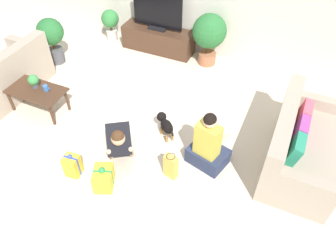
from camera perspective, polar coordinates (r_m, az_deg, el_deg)
ground_plane at (r=5.13m, az=-6.46°, el=-0.90°), size 16.00×16.00×0.00m
sofa_left at (r=6.25m, az=-26.98°, el=7.17°), size 0.87×1.72×0.87m
sofa_right at (r=4.79m, az=22.00°, el=-3.46°), size 0.87×1.72×0.87m
coffee_table at (r=5.63m, az=-22.04°, el=5.52°), size 0.96×0.51×0.43m
tv_console at (r=6.87m, az=-1.72°, el=14.82°), size 1.45×0.45×0.47m
tv at (r=6.62m, az=-1.82°, el=19.02°), size 1.01×0.20×0.72m
potted_plant_back_left at (r=7.24m, az=-10.00°, el=17.41°), size 0.36×0.36×0.67m
potted_plant_corner_left at (r=6.69m, az=-19.69°, el=14.58°), size 0.50×0.50×0.90m
potted_plant_back_right at (r=6.30m, az=7.19°, el=15.67°), size 0.63×0.63×1.00m
person_kneeling at (r=4.58m, az=-8.45°, el=-2.38°), size 0.66×0.77×0.73m
person_sitting at (r=4.46m, az=7.00°, el=-3.51°), size 0.61×0.57×0.94m
dog at (r=4.89m, az=-0.48°, el=0.36°), size 0.39×0.34×0.34m
gift_box_a at (r=4.61m, az=-16.29°, el=-6.61°), size 0.21×0.20×0.38m
gift_box_b at (r=4.41m, az=-11.16°, el=-8.86°), size 0.34×0.38×0.35m
gift_bag_a at (r=4.39m, az=0.49°, el=-7.03°), size 0.20×0.15×0.40m
mug at (r=5.49m, az=-20.52°, el=6.22°), size 0.12×0.08×0.09m
tabletop_plant at (r=5.58m, az=-22.38°, el=7.30°), size 0.17×0.17×0.22m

